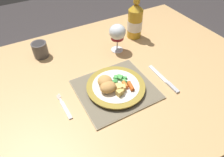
% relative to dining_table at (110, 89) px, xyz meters
% --- Properties ---
extents(ground_plane, '(6.00, 6.00, 0.00)m').
position_rel_dining_table_xyz_m(ground_plane, '(0.00, 0.00, -0.66)').
color(ground_plane, '#383333').
extents(dining_table, '(1.44, 0.98, 0.74)m').
position_rel_dining_table_xyz_m(dining_table, '(0.00, 0.00, 0.00)').
color(dining_table, tan).
rests_on(dining_table, ground).
extents(placemat, '(0.31, 0.28, 0.01)m').
position_rel_dining_table_xyz_m(placemat, '(-0.02, -0.08, 0.08)').
color(placemat, gray).
rests_on(placemat, dining_table).
extents(dinner_plate, '(0.24, 0.24, 0.02)m').
position_rel_dining_table_xyz_m(dinner_plate, '(-0.02, -0.08, 0.10)').
color(dinner_plate, white).
rests_on(dinner_plate, placemat).
extents(breaded_croquettes, '(0.07, 0.10, 0.04)m').
position_rel_dining_table_xyz_m(breaded_croquettes, '(-0.06, -0.07, 0.13)').
color(breaded_croquettes, tan).
rests_on(breaded_croquettes, dinner_plate).
extents(green_beans_pile, '(0.08, 0.07, 0.02)m').
position_rel_dining_table_xyz_m(green_beans_pile, '(0.01, -0.06, 0.11)').
color(green_beans_pile, green).
rests_on(green_beans_pile, dinner_plate).
extents(glazed_carrots, '(0.08, 0.06, 0.02)m').
position_rel_dining_table_xyz_m(glazed_carrots, '(0.00, -0.12, 0.11)').
color(glazed_carrots, orange).
rests_on(glazed_carrots, dinner_plate).
extents(fork, '(0.02, 0.14, 0.01)m').
position_rel_dining_table_xyz_m(fork, '(-0.24, -0.07, 0.08)').
color(fork, silver).
rests_on(fork, dining_table).
extents(table_knife, '(0.02, 0.20, 0.01)m').
position_rel_dining_table_xyz_m(table_knife, '(0.20, -0.14, 0.08)').
color(table_knife, silver).
rests_on(table_knife, dining_table).
extents(wine_glass, '(0.08, 0.08, 0.15)m').
position_rel_dining_table_xyz_m(wine_glass, '(0.13, 0.17, 0.18)').
color(wine_glass, silver).
rests_on(wine_glass, dining_table).
extents(bottle, '(0.08, 0.08, 0.27)m').
position_rel_dining_table_xyz_m(bottle, '(0.28, 0.24, 0.18)').
color(bottle, gold).
rests_on(bottle, dining_table).
extents(roast_potatoes, '(0.05, 0.05, 0.03)m').
position_rel_dining_table_xyz_m(roast_potatoes, '(-0.02, -0.12, 0.12)').
color(roast_potatoes, '#E5BC66').
rests_on(roast_potatoes, dinner_plate).
extents(drinking_cup, '(0.07, 0.07, 0.07)m').
position_rel_dining_table_xyz_m(drinking_cup, '(-0.23, 0.31, 0.12)').
color(drinking_cup, '#4C4747').
rests_on(drinking_cup, dining_table).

